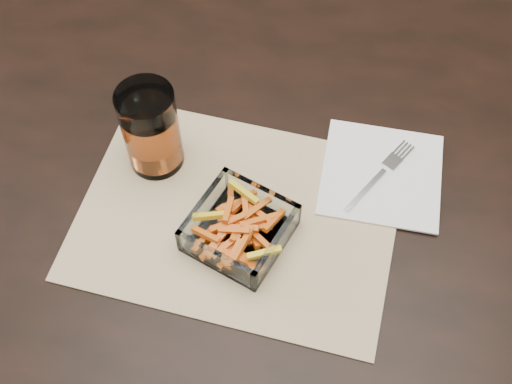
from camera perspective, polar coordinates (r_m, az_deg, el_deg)
dining_table at (r=1.05m, az=4.81°, el=-0.53°), size 1.60×0.90×0.75m
placemat at (r=0.93m, az=-1.66°, el=-2.11°), size 0.48×0.37×0.00m
glass_bowl at (r=0.89m, az=-1.48°, el=-3.34°), size 0.16×0.16×0.05m
tumbler at (r=0.94m, az=-9.28°, el=5.34°), size 0.08×0.08×0.14m
napkin at (r=0.98m, az=11.09°, el=1.57°), size 0.18×0.18×0.00m
fork at (r=0.97m, az=11.05°, el=1.60°), size 0.10×0.14×0.00m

